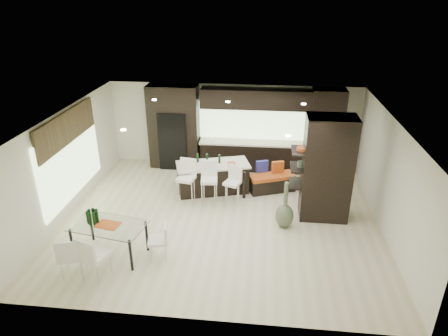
# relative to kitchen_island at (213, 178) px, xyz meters

# --- Properties ---
(ground) EXTENTS (8.00, 8.00, 0.00)m
(ground) POSITION_rel_kitchen_island_xyz_m (0.42, -1.47, -0.43)
(ground) COLOR beige
(ground) RESTS_ON ground
(back_wall) EXTENTS (8.00, 0.02, 2.70)m
(back_wall) POSITION_rel_kitchen_island_xyz_m (0.42, 2.03, 0.92)
(back_wall) COLOR white
(back_wall) RESTS_ON ground
(left_wall) EXTENTS (0.02, 7.00, 2.70)m
(left_wall) POSITION_rel_kitchen_island_xyz_m (-3.58, -1.47, 0.92)
(left_wall) COLOR white
(left_wall) RESTS_ON ground
(right_wall) EXTENTS (0.02, 7.00, 2.70)m
(right_wall) POSITION_rel_kitchen_island_xyz_m (4.42, -1.47, 0.92)
(right_wall) COLOR white
(right_wall) RESTS_ON ground
(ceiling) EXTENTS (8.00, 7.00, 0.02)m
(ceiling) POSITION_rel_kitchen_island_xyz_m (0.42, -1.47, 2.27)
(ceiling) COLOR white
(ceiling) RESTS_ON ground
(window_left) EXTENTS (0.04, 3.20, 1.90)m
(window_left) POSITION_rel_kitchen_island_xyz_m (-3.54, -1.27, 0.92)
(window_left) COLOR #B2D199
(window_left) RESTS_ON left_wall
(window_back) EXTENTS (3.40, 0.04, 1.20)m
(window_back) POSITION_rel_kitchen_island_xyz_m (1.02, 1.99, 1.12)
(window_back) COLOR #B2D199
(window_back) RESTS_ON back_wall
(stone_accent) EXTENTS (0.08, 3.00, 0.80)m
(stone_accent) POSITION_rel_kitchen_island_xyz_m (-3.51, -1.27, 1.82)
(stone_accent) COLOR brown
(stone_accent) RESTS_ON left_wall
(ceiling_spots) EXTENTS (4.00, 3.00, 0.02)m
(ceiling_spots) POSITION_rel_kitchen_island_xyz_m (0.42, -1.22, 2.25)
(ceiling_spots) COLOR white
(ceiling_spots) RESTS_ON ceiling
(back_cabinetry) EXTENTS (6.80, 0.68, 2.70)m
(back_cabinetry) POSITION_rel_kitchen_island_xyz_m (0.92, 1.70, 0.92)
(back_cabinetry) COLOR black
(back_cabinetry) RESTS_ON ground
(refrigerator) EXTENTS (0.90, 0.68, 1.90)m
(refrigerator) POSITION_rel_kitchen_island_xyz_m (-1.48, 1.65, 0.52)
(refrigerator) COLOR black
(refrigerator) RESTS_ON ground
(partition_column) EXTENTS (1.20, 0.80, 2.70)m
(partition_column) POSITION_rel_kitchen_island_xyz_m (3.02, -1.07, 0.92)
(partition_column) COLOR black
(partition_column) RESTS_ON ground
(kitchen_island) EXTENTS (2.22, 1.43, 0.85)m
(kitchen_island) POSITION_rel_kitchen_island_xyz_m (0.00, 0.00, 0.00)
(kitchen_island) COLOR black
(kitchen_island) RESTS_ON ground
(stool_left) EXTENTS (0.53, 0.53, 1.01)m
(stool_left) POSITION_rel_kitchen_island_xyz_m (-0.63, -0.76, 0.08)
(stool_left) COLOR white
(stool_left) RESTS_ON ground
(stool_mid) EXTENTS (0.49, 0.49, 0.99)m
(stool_mid) POSITION_rel_kitchen_island_xyz_m (-0.00, -0.76, 0.07)
(stool_mid) COLOR white
(stool_mid) RESTS_ON ground
(stool_right) EXTENTS (0.52, 0.52, 0.90)m
(stool_right) POSITION_rel_kitchen_island_xyz_m (0.63, -0.74, 0.02)
(stool_right) COLOR white
(stool_right) RESTS_ON ground
(bench) EXTENTS (1.41, 0.94, 0.51)m
(bench) POSITION_rel_kitchen_island_xyz_m (1.71, 0.19, -0.17)
(bench) COLOR black
(bench) RESTS_ON ground
(floor_vase) EXTENTS (0.50, 0.50, 1.23)m
(floor_vase) POSITION_rel_kitchen_island_xyz_m (2.01, -1.71, 0.19)
(floor_vase) COLOR #4B5B40
(floor_vase) RESTS_ON ground
(dining_table) EXTENTS (1.72, 1.17, 0.76)m
(dining_table) POSITION_rel_kitchen_island_xyz_m (-1.86, -3.27, -0.05)
(dining_table) COLOR white
(dining_table) RESTS_ON ground
(chair_near) EXTENTS (0.65, 0.65, 0.94)m
(chair_near) POSITION_rel_kitchen_island_xyz_m (-1.86, -4.05, 0.05)
(chair_near) COLOR white
(chair_near) RESTS_ON ground
(chair_far) EXTENTS (0.58, 0.58, 0.89)m
(chair_far) POSITION_rel_kitchen_island_xyz_m (-2.36, -4.04, 0.02)
(chair_far) COLOR white
(chair_far) RESTS_ON ground
(chair_end) EXTENTS (0.50, 0.50, 0.77)m
(chair_end) POSITION_rel_kitchen_island_xyz_m (-0.78, -3.27, -0.04)
(chair_end) COLOR white
(chair_end) RESTS_ON ground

